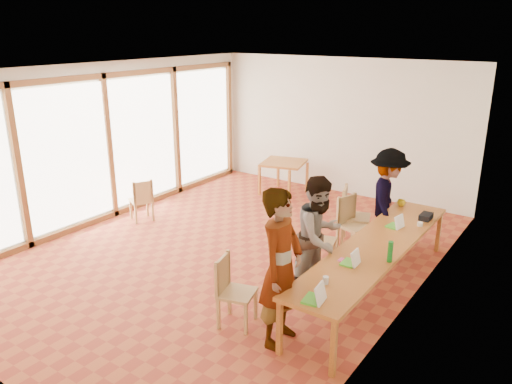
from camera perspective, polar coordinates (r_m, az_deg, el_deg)
ground at (r=8.50m, az=-2.83°, el=-6.77°), size 8.00×8.00×0.00m
wall_back at (r=11.32m, az=9.63°, el=7.37°), size 6.00×0.10×3.00m
wall_right at (r=6.64m, az=17.88°, el=-1.03°), size 0.10×8.00×3.00m
window_wall at (r=10.03m, az=-16.54°, el=5.47°), size 0.10×8.00×3.00m
ceiling at (r=7.72m, az=-3.19°, el=13.98°), size 6.00×8.00×0.04m
communal_table at (r=7.12m, az=13.55°, el=-6.23°), size 0.80×4.00×0.75m
side_table at (r=11.17m, az=3.18°, el=3.09°), size 0.90×0.90×0.75m
chair_near at (r=6.34m, az=-3.03°, el=-10.38°), size 0.52×0.52×0.48m
chair_mid at (r=7.79m, az=6.72°, el=-4.70°), size 0.53×0.53×0.49m
chair_far at (r=8.76m, az=10.70°, el=-1.95°), size 0.59×0.59×0.53m
chair_empty at (r=8.50m, az=10.71°, el=-2.85°), size 0.55×0.55×0.50m
chair_spare at (r=9.83m, az=-12.90°, el=-0.47°), size 0.52×0.52×0.45m
person_near at (r=5.82m, az=2.88°, el=-8.65°), size 0.54×0.75×1.93m
person_mid at (r=6.92m, az=7.24°, el=-5.12°), size 0.80×0.95×1.73m
person_far at (r=8.61m, az=14.79°, el=-0.83°), size 0.99×1.27×1.73m
laptop_near at (r=5.59m, az=6.92°, el=-11.77°), size 0.25×0.28×0.21m
laptop_mid at (r=6.46m, az=10.95°, el=-7.69°), size 0.21×0.24×0.20m
laptop_far at (r=7.75m, az=15.77°, el=-3.54°), size 0.24×0.26×0.20m
yellow_mug at (r=8.69m, az=16.27°, el=-1.21°), size 0.14×0.14×0.11m
green_bottle at (r=6.60m, az=15.08°, el=-6.60°), size 0.07×0.07×0.28m
clear_glass at (r=5.96m, az=7.96°, el=-9.94°), size 0.07×0.07×0.09m
condiment_cup at (r=7.92m, az=18.23°, el=-3.51°), size 0.08×0.08×0.06m
pink_phone at (r=6.57m, az=9.69°, el=-7.63°), size 0.05×0.10×0.01m
black_pouch at (r=8.22m, az=18.85°, el=-2.67°), size 0.16×0.26×0.09m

